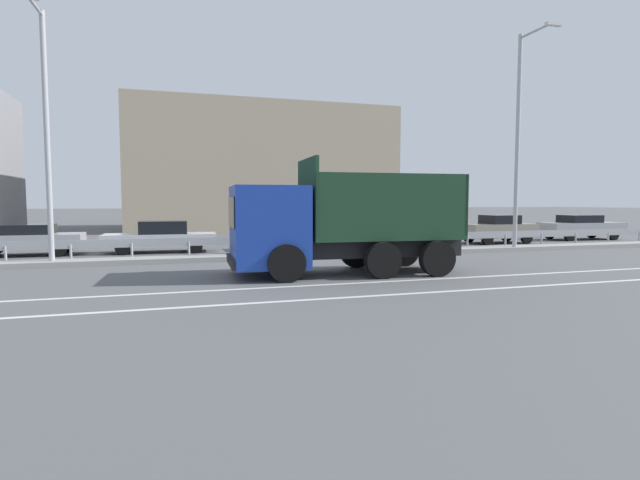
{
  "coord_description": "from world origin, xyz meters",
  "views": [
    {
      "loc": [
        -4.0,
        -15.86,
        2.17
      ],
      "look_at": [
        1.11,
        0.54,
        0.85
      ],
      "focal_mm": 28.0,
      "sensor_mm": 36.0,
      "label": 1
    }
  ],
  "objects_px": {
    "median_road_sign": "(245,226)",
    "parked_car_7": "(498,229)",
    "parked_car_5": "(298,234)",
    "parked_car_4": "(161,236)",
    "parked_car_8": "(581,227)",
    "street_lamp_2": "(520,133)",
    "parked_car_6": "(406,232)",
    "parked_car_3": "(27,239)",
    "street_lamp_1": "(45,126)",
    "dump_truck": "(316,230)"
  },
  "relations": [
    {
      "from": "street_lamp_1",
      "to": "parked_car_5",
      "type": "distance_m",
      "value": 10.95
    },
    {
      "from": "dump_truck",
      "to": "parked_car_4",
      "type": "distance_m",
      "value": 9.44
    },
    {
      "from": "street_lamp_2",
      "to": "parked_car_6",
      "type": "bearing_deg",
      "value": 126.7
    },
    {
      "from": "median_road_sign",
      "to": "parked_car_7",
      "type": "relative_size",
      "value": 0.63
    },
    {
      "from": "street_lamp_1",
      "to": "street_lamp_2",
      "type": "xyz_separation_m",
      "value": [
        18.54,
        -0.28,
        0.51
      ]
    },
    {
      "from": "median_road_sign",
      "to": "street_lamp_1",
      "type": "xyz_separation_m",
      "value": [
        -6.58,
        -0.06,
        3.39
      ]
    },
    {
      "from": "parked_car_5",
      "to": "parked_car_8",
      "type": "distance_m",
      "value": 17.03
    },
    {
      "from": "parked_car_5",
      "to": "street_lamp_1",
      "type": "bearing_deg",
      "value": -70.06
    },
    {
      "from": "parked_car_3",
      "to": "parked_car_4",
      "type": "distance_m",
      "value": 5.19
    },
    {
      "from": "parked_car_3",
      "to": "parked_car_7",
      "type": "xyz_separation_m",
      "value": [
        22.07,
        -0.46,
        0.08
      ]
    },
    {
      "from": "parked_car_4",
      "to": "parked_car_8",
      "type": "relative_size",
      "value": 0.97
    },
    {
      "from": "median_road_sign",
      "to": "parked_car_4",
      "type": "xyz_separation_m",
      "value": [
        -3.04,
        3.76,
        -0.59
      ]
    },
    {
      "from": "median_road_sign",
      "to": "parked_car_5",
      "type": "distance_m",
      "value": 4.64
    },
    {
      "from": "dump_truck",
      "to": "parked_car_3",
      "type": "distance_m",
      "value": 12.88
    },
    {
      "from": "median_road_sign",
      "to": "street_lamp_1",
      "type": "relative_size",
      "value": 0.29
    },
    {
      "from": "parked_car_3",
      "to": "dump_truck",
      "type": "bearing_deg",
      "value": -131.84
    },
    {
      "from": "street_lamp_2",
      "to": "parked_car_3",
      "type": "distance_m",
      "value": 21.12
    },
    {
      "from": "parked_car_6",
      "to": "parked_car_8",
      "type": "bearing_deg",
      "value": 91.96
    },
    {
      "from": "parked_car_3",
      "to": "parked_car_4",
      "type": "relative_size",
      "value": 0.9
    },
    {
      "from": "parked_car_8",
      "to": "parked_car_6",
      "type": "bearing_deg",
      "value": -86.21
    },
    {
      "from": "dump_truck",
      "to": "parked_car_7",
      "type": "height_order",
      "value": "dump_truck"
    },
    {
      "from": "parked_car_6",
      "to": "parked_car_5",
      "type": "bearing_deg",
      "value": -84.25
    },
    {
      "from": "dump_truck",
      "to": "street_lamp_1",
      "type": "distance_m",
      "value": 9.76
    },
    {
      "from": "street_lamp_1",
      "to": "parked_car_4",
      "type": "bearing_deg",
      "value": 47.14
    },
    {
      "from": "parked_car_5",
      "to": "parked_car_6",
      "type": "relative_size",
      "value": 0.94
    },
    {
      "from": "parked_car_7",
      "to": "median_road_sign",
      "type": "bearing_deg",
      "value": 104.9
    },
    {
      "from": "parked_car_5",
      "to": "parked_car_4",
      "type": "bearing_deg",
      "value": -92.87
    },
    {
      "from": "parked_car_7",
      "to": "street_lamp_1",
      "type": "bearing_deg",
      "value": 100.57
    },
    {
      "from": "parked_car_7",
      "to": "parked_car_8",
      "type": "relative_size",
      "value": 0.79
    },
    {
      "from": "median_road_sign",
      "to": "parked_car_3",
      "type": "bearing_deg",
      "value": 154.28
    },
    {
      "from": "median_road_sign",
      "to": "parked_car_6",
      "type": "distance_m",
      "value": 9.62
    },
    {
      "from": "parked_car_6",
      "to": "median_road_sign",
      "type": "bearing_deg",
      "value": -64.55
    },
    {
      "from": "parked_car_3",
      "to": "parked_car_6",
      "type": "xyz_separation_m",
      "value": [
        16.96,
        0.02,
        -0.03
      ]
    },
    {
      "from": "parked_car_5",
      "to": "parked_car_7",
      "type": "bearing_deg",
      "value": 89.59
    },
    {
      "from": "median_road_sign",
      "to": "parked_car_7",
      "type": "xyz_separation_m",
      "value": [
        13.84,
        3.51,
        -0.53
      ]
    },
    {
      "from": "median_road_sign",
      "to": "parked_car_8",
      "type": "xyz_separation_m",
      "value": [
        20.0,
        4.19,
        -0.55
      ]
    },
    {
      "from": "parked_car_5",
      "to": "parked_car_7",
      "type": "relative_size",
      "value": 1.12
    },
    {
      "from": "street_lamp_2",
      "to": "parked_car_8",
      "type": "relative_size",
      "value": 1.93
    },
    {
      "from": "parked_car_8",
      "to": "median_road_sign",
      "type": "bearing_deg",
      "value": -75.41
    },
    {
      "from": "street_lamp_2",
      "to": "parked_car_6",
      "type": "height_order",
      "value": "street_lamp_2"
    },
    {
      "from": "parked_car_8",
      "to": "parked_car_7",
      "type": "bearing_deg",
      "value": -80.91
    },
    {
      "from": "street_lamp_1",
      "to": "parked_car_8",
      "type": "bearing_deg",
      "value": 9.08
    },
    {
      "from": "parked_car_4",
      "to": "parked_car_8",
      "type": "distance_m",
      "value": 23.05
    },
    {
      "from": "dump_truck",
      "to": "parked_car_7",
      "type": "bearing_deg",
      "value": -53.91
    },
    {
      "from": "median_road_sign",
      "to": "parked_car_7",
      "type": "bearing_deg",
      "value": 14.22
    },
    {
      "from": "parked_car_8",
      "to": "parked_car_3",
      "type": "bearing_deg",
      "value": -86.79
    },
    {
      "from": "parked_car_6",
      "to": "parked_car_7",
      "type": "height_order",
      "value": "parked_car_7"
    },
    {
      "from": "parked_car_5",
      "to": "street_lamp_2",
      "type": "bearing_deg",
      "value": 66.4
    },
    {
      "from": "dump_truck",
      "to": "median_road_sign",
      "type": "height_order",
      "value": "dump_truck"
    },
    {
      "from": "median_road_sign",
      "to": "parked_car_4",
      "type": "height_order",
      "value": "median_road_sign"
    }
  ]
}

